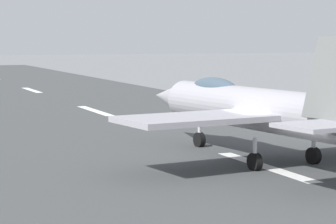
% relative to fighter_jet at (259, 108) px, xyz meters
% --- Properties ---
extents(ground_plane, '(400.00, 400.00, 0.00)m').
position_rel_fighter_jet_xyz_m(ground_plane, '(-0.90, 0.45, -2.43)').
color(ground_plane, slate).
extents(runway_strip, '(240.00, 26.00, 0.02)m').
position_rel_fighter_jet_xyz_m(runway_strip, '(-0.92, 0.45, -2.42)').
color(runway_strip, '#414344').
rests_on(runway_strip, ground).
extents(fighter_jet, '(18.12, 14.72, 5.63)m').
position_rel_fighter_jet_xyz_m(fighter_jet, '(0.00, 0.00, 0.00)').
color(fighter_jet, '#9C9AA2').
rests_on(fighter_jet, ground).
extents(crew_person, '(0.45, 0.64, 1.56)m').
position_rel_fighter_jet_xyz_m(crew_person, '(16.81, -10.71, -1.65)').
color(crew_person, '#1E2338').
rests_on(crew_person, ground).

